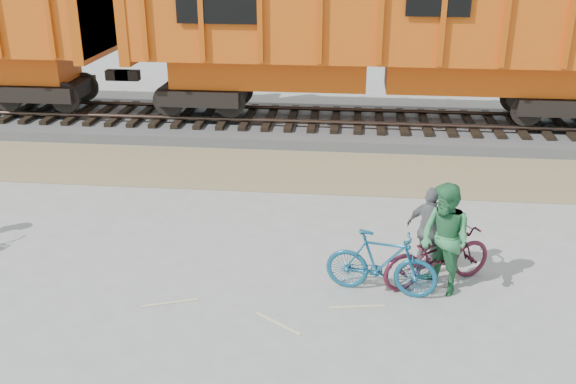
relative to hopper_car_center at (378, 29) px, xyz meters
name	(u,v)px	position (x,y,z in m)	size (l,w,h in m)	color
ground	(240,281)	(-2.42, -9.00, -3.01)	(120.00, 120.00, 0.00)	#9E9E99
gravel_strip	(278,170)	(-2.42, -3.50, -3.00)	(120.00, 3.00, 0.02)	#9D8861
ballast_bed	(292,125)	(-2.42, 0.00, -2.86)	(120.00, 4.00, 0.30)	slate
track	(292,115)	(-2.42, 0.00, -2.53)	(120.00, 2.60, 0.24)	black
hopper_car_center	(378,29)	(0.00, 0.00, 0.00)	(14.00, 3.13, 4.65)	black
bicycle_teal	(381,263)	(-0.05, -9.12, -2.46)	(0.52, 1.83, 1.10)	#155174
bicycle_maroon	(437,255)	(0.89, -8.71, -2.48)	(0.70, 2.02, 1.06)	#4C1625
person_man	(445,239)	(0.95, -8.92, -2.07)	(0.91, 0.71, 1.87)	#317C49
person_woman	(430,231)	(0.79, -8.31, -2.22)	(0.92, 0.38, 1.57)	slate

